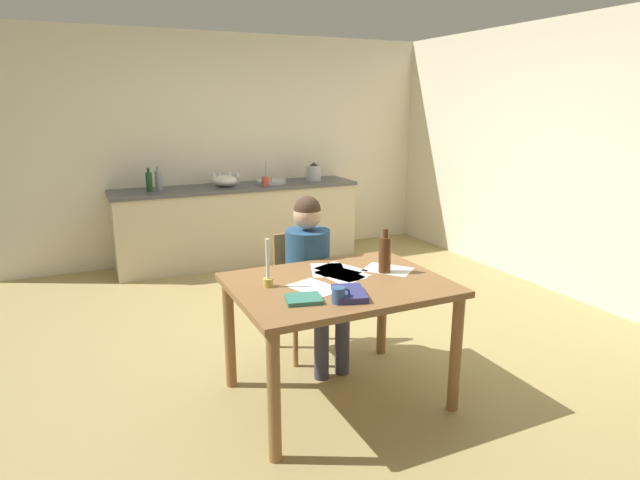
# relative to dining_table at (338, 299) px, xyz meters

# --- Properties ---
(ground_plane) EXTENTS (5.20, 5.20, 0.04)m
(ground_plane) POSITION_rel_dining_table_xyz_m (0.30, 0.96, -0.69)
(ground_plane) COLOR tan
(wall_back) EXTENTS (5.20, 0.12, 2.60)m
(wall_back) POSITION_rel_dining_table_xyz_m (0.30, 3.56, 0.63)
(wall_back) COLOR silver
(wall_back) RESTS_ON ground
(wall_right) EXTENTS (0.12, 5.20, 2.60)m
(wall_right) POSITION_rel_dining_table_xyz_m (2.90, 0.96, 0.63)
(wall_right) COLOR silver
(wall_right) RESTS_ON ground
(kitchen_counter) EXTENTS (2.81, 0.64, 0.90)m
(kitchen_counter) POSITION_rel_dining_table_xyz_m (0.30, 3.20, -0.22)
(kitchen_counter) COLOR beige
(kitchen_counter) RESTS_ON ground
(dining_table) EXTENTS (1.27, 0.96, 0.78)m
(dining_table) POSITION_rel_dining_table_xyz_m (0.00, 0.00, 0.00)
(dining_table) COLOR olive
(dining_table) RESTS_ON ground
(chair_at_table) EXTENTS (0.41, 0.41, 0.89)m
(chair_at_table) POSITION_rel_dining_table_xyz_m (0.07, 0.72, -0.16)
(chair_at_table) COLOR olive
(chair_at_table) RESTS_ON ground
(person_seated) EXTENTS (0.33, 0.60, 1.19)m
(person_seated) POSITION_rel_dining_table_xyz_m (0.08, 0.57, 0.01)
(person_seated) COLOR navy
(person_seated) RESTS_ON ground
(coffee_mug) EXTENTS (0.11, 0.07, 0.09)m
(coffee_mug) POSITION_rel_dining_table_xyz_m (-0.16, -0.31, 0.15)
(coffee_mug) COLOR #33598C
(coffee_mug) RESTS_ON dining_table
(candlestick) EXTENTS (0.06, 0.06, 0.29)m
(candlestick) POSITION_rel_dining_table_xyz_m (-0.41, 0.10, 0.19)
(candlestick) COLOR gold
(candlestick) RESTS_ON dining_table
(book_magazine) EXTENTS (0.24, 0.29, 0.03)m
(book_magazine) POSITION_rel_dining_table_xyz_m (-0.06, -0.25, 0.13)
(book_magazine) COLOR navy
(book_magazine) RESTS_ON dining_table
(book_cookery) EXTENTS (0.22, 0.20, 0.02)m
(book_cookery) POSITION_rel_dining_table_xyz_m (-0.32, -0.21, 0.12)
(book_cookery) COLOR #367867
(book_cookery) RESTS_ON dining_table
(paper_letter) EXTENTS (0.31, 0.35, 0.00)m
(paper_letter) POSITION_rel_dining_table_xyz_m (0.12, 0.21, 0.11)
(paper_letter) COLOR white
(paper_letter) RESTS_ON dining_table
(paper_bill) EXTENTS (0.35, 0.36, 0.00)m
(paper_bill) POSITION_rel_dining_table_xyz_m (0.40, 0.08, 0.11)
(paper_bill) COLOR white
(paper_bill) RESTS_ON dining_table
(paper_envelope) EXTENTS (0.29, 0.35, 0.00)m
(paper_envelope) POSITION_rel_dining_table_xyz_m (-0.18, -0.04, 0.11)
(paper_envelope) COLOR white
(paper_envelope) RESTS_ON dining_table
(paper_receipt) EXTENTS (0.26, 0.33, 0.00)m
(paper_receipt) POSITION_rel_dining_table_xyz_m (0.07, 0.11, 0.11)
(paper_receipt) COLOR white
(paper_receipt) RESTS_ON dining_table
(paper_notice) EXTENTS (0.30, 0.35, 0.00)m
(paper_notice) POSITION_rel_dining_table_xyz_m (0.04, 0.23, 0.11)
(paper_notice) COLOR white
(paper_notice) RESTS_ON dining_table
(paper_flyer) EXTENTS (0.32, 0.36, 0.00)m
(paper_flyer) POSITION_rel_dining_table_xyz_m (0.09, 0.12, 0.11)
(paper_flyer) COLOR white
(paper_flyer) RESTS_ON dining_table
(wine_bottle_on_table) EXTENTS (0.08, 0.08, 0.29)m
(wine_bottle_on_table) POSITION_rel_dining_table_xyz_m (0.35, 0.04, 0.23)
(wine_bottle_on_table) COLOR #593319
(wine_bottle_on_table) RESTS_ON dining_table
(sink_unit) EXTENTS (0.36, 0.36, 0.24)m
(sink_unit) POSITION_rel_dining_table_xyz_m (0.72, 3.20, 0.26)
(sink_unit) COLOR #B2B7BC
(sink_unit) RESTS_ON kitchen_counter
(bottle_oil) EXTENTS (0.07, 0.07, 0.25)m
(bottle_oil) POSITION_rel_dining_table_xyz_m (-0.67, 3.20, 0.34)
(bottle_oil) COLOR #194C23
(bottle_oil) RESTS_ON kitchen_counter
(bottle_vinegar) EXTENTS (0.07, 0.07, 0.25)m
(bottle_vinegar) POSITION_rel_dining_table_xyz_m (-0.56, 3.26, 0.34)
(bottle_vinegar) COLOR #8C999E
(bottle_vinegar) RESTS_ON kitchen_counter
(mixing_bowl) EXTENTS (0.28, 0.28, 0.12)m
(mixing_bowl) POSITION_rel_dining_table_xyz_m (0.16, 3.20, 0.29)
(mixing_bowl) COLOR white
(mixing_bowl) RESTS_ON kitchen_counter
(stovetop_kettle) EXTENTS (0.18, 0.18, 0.22)m
(stovetop_kettle) POSITION_rel_dining_table_xyz_m (1.27, 3.20, 0.33)
(stovetop_kettle) COLOR #B7BABF
(stovetop_kettle) RESTS_ON kitchen_counter
(wine_glass_near_sink) EXTENTS (0.07, 0.07, 0.15)m
(wine_glass_near_sink) POSITION_rel_dining_table_xyz_m (0.36, 3.35, 0.34)
(wine_glass_near_sink) COLOR silver
(wine_glass_near_sink) RESTS_ON kitchen_counter
(wine_glass_by_kettle) EXTENTS (0.07, 0.07, 0.15)m
(wine_glass_by_kettle) POSITION_rel_dining_table_xyz_m (0.26, 3.35, 0.34)
(wine_glass_by_kettle) COLOR silver
(wine_glass_by_kettle) RESTS_ON kitchen_counter
(wine_glass_back_left) EXTENTS (0.07, 0.07, 0.15)m
(wine_glass_back_left) POSITION_rel_dining_table_xyz_m (0.14, 3.35, 0.34)
(wine_glass_back_left) COLOR silver
(wine_glass_back_left) RESTS_ON kitchen_counter
(wine_glass_back_right) EXTENTS (0.07, 0.07, 0.15)m
(wine_glass_back_right) POSITION_rel_dining_table_xyz_m (0.08, 3.35, 0.34)
(wine_glass_back_right) COLOR silver
(wine_glass_back_right) RESTS_ON kitchen_counter
(teacup_on_counter) EXTENTS (0.12, 0.08, 0.10)m
(teacup_on_counter) POSITION_rel_dining_table_xyz_m (0.60, 3.05, 0.28)
(teacup_on_counter) COLOR #D84C3F
(teacup_on_counter) RESTS_ON kitchen_counter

